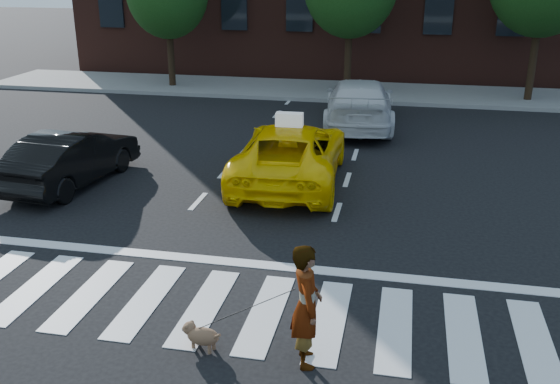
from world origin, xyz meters
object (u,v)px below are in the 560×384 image
at_px(black_sedan, 72,158).
at_px(woman, 306,306).
at_px(white_suv, 359,103).
at_px(dog, 200,335).
at_px(taxi, 291,153).

distance_m(black_sedan, woman, 9.12).
relative_size(black_sedan, white_suv, 0.76).
height_order(white_suv, dog, white_suv).
height_order(black_sedan, dog, black_sedan).
relative_size(taxi, white_suv, 0.98).
distance_m(black_sedan, white_suv, 9.56).
bearing_deg(taxi, dog, 88.11).
distance_m(woman, dog, 1.66).
height_order(taxi, woman, woman).
bearing_deg(woman, white_suv, -14.62).
bearing_deg(black_sedan, dog, 137.32).
relative_size(black_sedan, dog, 6.33).
bearing_deg(white_suv, black_sedan, 43.27).
bearing_deg(woman, dog, 73.10).
xyz_separation_m(taxi, white_suv, (1.19, 5.84, 0.05)).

